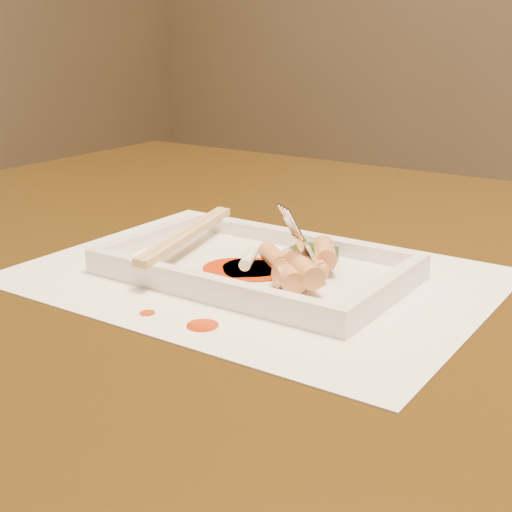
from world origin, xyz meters
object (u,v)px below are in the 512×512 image
Objects in this scene: fork at (339,191)px; chopstick_a at (184,233)px; table at (393,366)px; plate_base at (256,271)px; placemat at (256,276)px.

chopstick_a is at bearing -173.25° from fork.
table is 5.38× the size of plate_base.
plate_base reaches higher than placemat.
plate_base is at bearing 90.00° from placemat.
table is at bearing 71.54° from fork.
chopstick_a is 1.34× the size of fork.
chopstick_a is (-0.08, 0.00, 0.02)m from plate_base.
placemat is 2.14× the size of chopstick_a.
table is 3.50× the size of placemat.
fork is (-0.03, -0.08, 0.18)m from table.
fork is (0.07, 0.02, 0.08)m from plate_base.
placemat is 0.11m from fork.
fork is (0.15, 0.02, 0.06)m from chopstick_a.
chopstick_a is (-0.18, -0.10, 0.13)m from table.
fork reaches higher than table.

